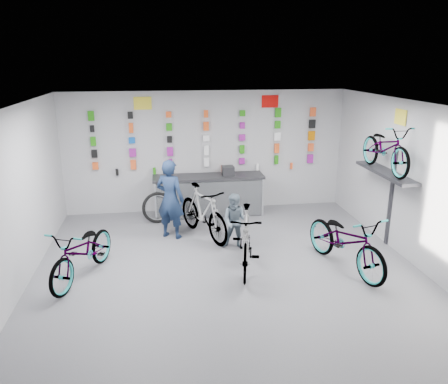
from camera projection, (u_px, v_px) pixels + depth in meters
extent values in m
plane|color=#55555A|center=(232.00, 283.00, 7.56)|extent=(8.00, 8.00, 0.00)
plane|color=white|center=(233.00, 108.00, 6.68)|extent=(8.00, 8.00, 0.00)
plane|color=#BABABC|center=(206.00, 152.00, 10.91)|extent=(7.00, 0.00, 7.00)
plane|color=#BABABC|center=(320.00, 362.00, 3.34)|extent=(7.00, 0.00, 7.00)
plane|color=#BABABC|center=(6.00, 212.00, 6.63)|extent=(0.00, 8.00, 8.00)
plane|color=#BABABC|center=(430.00, 192.00, 7.62)|extent=(0.00, 8.00, 8.00)
cube|color=black|center=(209.00, 197.00, 10.79)|extent=(2.60, 0.60, 0.90)
cube|color=silver|center=(210.00, 200.00, 10.49)|extent=(2.60, 0.02, 0.90)
cube|color=silver|center=(155.00, 202.00, 10.31)|extent=(0.04, 0.04, 0.96)
cube|color=silver|center=(263.00, 197.00, 10.68)|extent=(0.04, 0.04, 0.96)
cube|color=black|center=(208.00, 177.00, 10.63)|extent=(2.70, 0.66, 0.06)
cube|color=#F6561C|center=(95.00, 166.00, 10.53)|extent=(0.13, 0.06, 0.17)
cube|color=#F45522|center=(133.00, 165.00, 10.66)|extent=(0.13, 0.06, 0.24)
cube|color=#91188B|center=(170.00, 163.00, 10.78)|extent=(0.10, 0.06, 0.22)
cube|color=white|center=(207.00, 162.00, 10.91)|extent=(0.13, 0.06, 0.22)
cube|color=#91188B|center=(242.00, 161.00, 11.04)|extent=(0.14, 0.06, 0.15)
cube|color=#23870F|center=(276.00, 160.00, 11.17)|extent=(0.10, 0.06, 0.22)
cube|color=#91188B|center=(310.00, 159.00, 11.29)|extent=(0.15, 0.06, 0.22)
cube|color=black|center=(94.00, 154.00, 10.44)|extent=(0.13, 0.06, 0.19)
cube|color=#91188B|center=(133.00, 153.00, 10.57)|extent=(0.16, 0.06, 0.20)
cube|color=#91188B|center=(170.00, 151.00, 10.70)|extent=(0.15, 0.06, 0.21)
cube|color=white|center=(206.00, 150.00, 10.82)|extent=(0.11, 0.06, 0.24)
cube|color=#23870F|center=(242.00, 149.00, 10.95)|extent=(0.12, 0.06, 0.21)
cube|color=#F6561C|center=(277.00, 148.00, 11.08)|extent=(0.12, 0.06, 0.24)
cube|color=#F45522|center=(311.00, 147.00, 11.21)|extent=(0.14, 0.06, 0.20)
cube|color=#23870F|center=(93.00, 141.00, 10.35)|extent=(0.12, 0.06, 0.21)
cube|color=#094FB7|center=(132.00, 140.00, 10.48)|extent=(0.15, 0.06, 0.14)
cube|color=black|center=(170.00, 139.00, 10.61)|extent=(0.12, 0.06, 0.16)
cube|color=white|center=(206.00, 138.00, 10.74)|extent=(0.15, 0.06, 0.14)
cube|color=#91188B|center=(242.00, 137.00, 10.86)|extent=(0.15, 0.06, 0.15)
cube|color=white|center=(277.00, 137.00, 10.99)|extent=(0.16, 0.06, 0.20)
cube|color=#CF6B00|center=(311.00, 136.00, 11.12)|extent=(0.17, 0.06, 0.23)
cube|color=black|center=(92.00, 129.00, 10.27)|extent=(0.09, 0.06, 0.16)
cube|color=#F6561C|center=(131.00, 128.00, 10.39)|extent=(0.10, 0.06, 0.23)
cube|color=#23870F|center=(169.00, 127.00, 10.52)|extent=(0.14, 0.06, 0.18)
cube|color=#F6561C|center=(206.00, 126.00, 10.65)|extent=(0.13, 0.06, 0.21)
cube|color=#91188B|center=(242.00, 125.00, 10.78)|extent=(0.12, 0.06, 0.16)
cube|color=#23870F|center=(278.00, 125.00, 10.90)|extent=(0.14, 0.06, 0.19)
cube|color=black|center=(312.00, 124.00, 11.03)|extent=(0.16, 0.06, 0.21)
cube|color=#23870F|center=(91.00, 116.00, 10.18)|extent=(0.14, 0.06, 0.22)
cube|color=black|center=(130.00, 115.00, 10.31)|extent=(0.12, 0.06, 0.16)
cube|color=#F6561C|center=(169.00, 115.00, 10.43)|extent=(0.13, 0.06, 0.14)
cube|color=#F6561C|center=(206.00, 114.00, 10.56)|extent=(0.10, 0.06, 0.17)
cube|color=#23870F|center=(242.00, 113.00, 10.69)|extent=(0.13, 0.06, 0.15)
cube|color=#23870F|center=(278.00, 113.00, 10.82)|extent=(0.15, 0.06, 0.23)
cube|color=#F45522|center=(313.00, 112.00, 10.94)|extent=(0.14, 0.06, 0.22)
cylinder|color=black|center=(117.00, 172.00, 10.63)|extent=(0.07, 0.07, 0.16)
cylinder|color=#23870F|center=(154.00, 171.00, 10.76)|extent=(0.07, 0.07, 0.16)
cylinder|color=#F45522|center=(222.00, 168.00, 11.00)|extent=(0.07, 0.07, 0.16)
cylinder|color=white|center=(257.00, 167.00, 11.13)|extent=(0.07, 0.07, 0.16)
cylinder|color=#F45522|center=(291.00, 166.00, 11.25)|extent=(0.07, 0.07, 0.16)
cube|color=#333338|center=(386.00, 173.00, 8.71)|extent=(0.38, 1.90, 0.06)
cube|color=#333338|center=(391.00, 198.00, 8.90)|extent=(0.04, 0.10, 2.00)
cube|color=yellow|center=(143.00, 103.00, 10.32)|extent=(0.42, 0.02, 0.30)
cube|color=red|center=(270.00, 101.00, 10.76)|extent=(0.42, 0.02, 0.30)
cube|color=yellow|center=(400.00, 117.00, 8.41)|extent=(0.02, 0.40, 0.30)
imported|color=gray|center=(83.00, 252.00, 7.61)|extent=(1.35, 2.03, 1.01)
imported|color=gray|center=(246.00, 239.00, 7.96)|extent=(0.93, 1.97, 1.14)
imported|color=gray|center=(346.00, 240.00, 7.95)|extent=(1.29, 2.23, 1.11)
imported|color=gray|center=(203.00, 212.00, 9.38)|extent=(1.29, 1.96, 1.14)
imported|color=gray|center=(386.00, 148.00, 8.56)|extent=(0.63, 1.80, 0.95)
imported|color=#162644|center=(170.00, 199.00, 9.29)|extent=(0.75, 0.67, 1.73)
imported|color=slate|center=(236.00, 222.00, 8.81)|extent=(0.67, 0.59, 1.15)
torus|color=black|center=(158.00, 208.00, 10.27)|extent=(0.76, 0.29, 0.75)
torus|color=silver|center=(158.00, 208.00, 10.27)|extent=(0.62, 0.20, 0.61)
cube|color=black|center=(228.00, 171.00, 10.66)|extent=(0.29, 0.31, 0.22)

